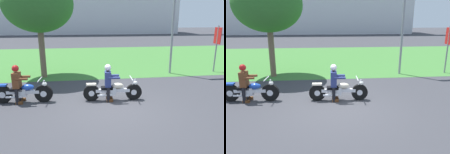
# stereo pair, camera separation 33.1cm
# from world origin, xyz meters

# --- Properties ---
(ground) EXTENTS (120.00, 120.00, 0.00)m
(ground) POSITION_xyz_m (0.00, 0.00, 0.00)
(ground) COLOR #38383D
(grass_verge) EXTENTS (60.00, 12.00, 0.01)m
(grass_verge) POSITION_xyz_m (0.00, 9.65, 0.00)
(grass_verge) COLOR #3D7533
(grass_verge) RESTS_ON ground
(stadium_facade) EXTENTS (44.55, 8.00, 12.37)m
(stadium_facade) POSITION_xyz_m (-4.79, 37.82, 6.19)
(stadium_facade) COLOR silver
(stadium_facade) RESTS_ON ground
(motorcycle_lead) EXTENTS (2.20, 0.66, 0.86)m
(motorcycle_lead) POSITION_xyz_m (0.16, 0.77, 0.38)
(motorcycle_lead) COLOR black
(motorcycle_lead) RESTS_ON ground
(rider_lead) EXTENTS (0.56, 0.48, 1.38)m
(rider_lead) POSITION_xyz_m (-0.01, 0.78, 0.81)
(rider_lead) COLOR black
(rider_lead) RESTS_ON ground
(motorcycle_follow) EXTENTS (2.11, 0.66, 0.88)m
(motorcycle_follow) POSITION_xyz_m (-3.11, 0.98, 0.39)
(motorcycle_follow) COLOR black
(motorcycle_follow) RESTS_ON ground
(rider_follow) EXTENTS (0.56, 0.48, 1.40)m
(rider_follow) POSITION_xyz_m (-3.27, 0.99, 0.82)
(rider_follow) COLOR black
(rider_follow) RESTS_ON ground
(tree_roadside) EXTENTS (3.38, 3.38, 5.00)m
(tree_roadside) POSITION_xyz_m (-2.96, 4.55, 3.63)
(tree_roadside) COLOR brown
(tree_roadside) RESTS_ON ground
(streetlight_pole) EXTENTS (0.96, 0.20, 5.35)m
(streetlight_pole) POSITION_xyz_m (4.02, 4.44, 3.37)
(streetlight_pole) COLOR gray
(streetlight_pole) RESTS_ON ground
(sign_banner) EXTENTS (0.08, 0.60, 2.60)m
(sign_banner) POSITION_xyz_m (6.53, 4.43, 1.72)
(sign_banner) COLOR gray
(sign_banner) RESTS_ON ground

